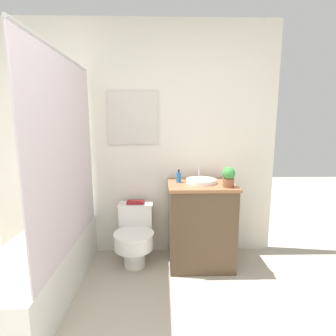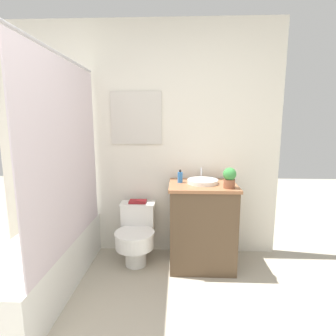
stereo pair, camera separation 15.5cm
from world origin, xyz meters
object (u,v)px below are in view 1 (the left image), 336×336
soap_bottle (179,177)px  book_on_tank (136,202)px  sink (201,181)px  potted_plant (229,176)px  toilet (135,235)px

soap_bottle → book_on_tank: 0.55m
sink → potted_plant: bearing=-37.9°
book_on_tank → toilet: bearing=-90.0°
toilet → potted_plant: bearing=-10.3°
sink → soap_bottle: (-0.23, 0.03, 0.04)m
toilet → sink: sink is taller
toilet → soap_bottle: soap_bottle is taller
soap_bottle → potted_plant: potted_plant is taller
soap_bottle → book_on_tank: (-0.45, 0.10, -0.29)m
book_on_tank → sink: bearing=-10.6°
toilet → book_on_tank: 0.34m
soap_bottle → sink: bearing=-7.4°
sink → book_on_tank: size_ratio=1.88×
toilet → potted_plant: potted_plant is taller
sink → book_on_tank: (-0.68, 0.13, -0.26)m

